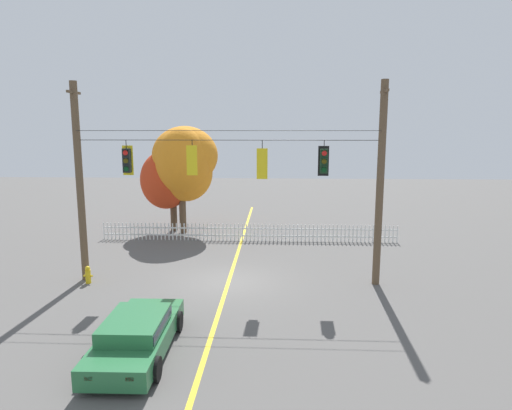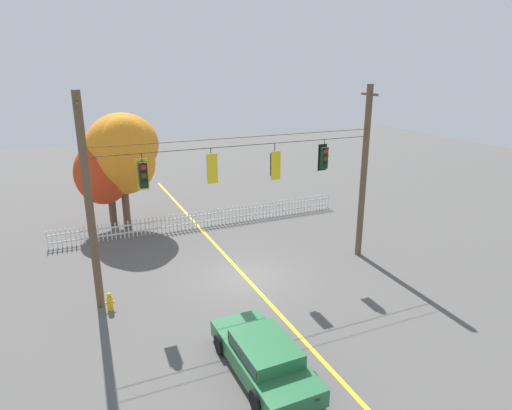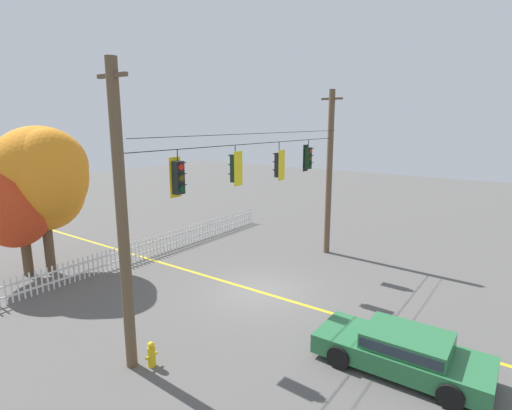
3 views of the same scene
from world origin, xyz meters
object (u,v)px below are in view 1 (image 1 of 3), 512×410
(traffic_signal_northbound_primary, at_px, (127,160))
(fire_hydrant, at_px, (88,275))
(traffic_signal_southbound_primary, at_px, (192,160))
(traffic_signal_northbound_secondary, at_px, (262,163))
(parked_car, at_px, (137,334))
(autumn_maple_mid, at_px, (184,162))
(traffic_signal_eastbound_side, at_px, (324,161))
(autumn_maple_near_fence, at_px, (172,175))

(traffic_signal_northbound_primary, height_order, fire_hydrant, traffic_signal_northbound_primary)
(traffic_signal_southbound_primary, distance_m, traffic_signal_northbound_secondary, 2.82)
(traffic_signal_southbound_primary, xyz_separation_m, parked_car, (-0.54, -6.16, -4.49))
(traffic_signal_northbound_primary, bearing_deg, parked_car, -70.79)
(autumn_maple_mid, bearing_deg, traffic_signal_eastbound_side, -49.92)
(traffic_signal_southbound_primary, relative_size, fire_hydrant, 1.90)
(traffic_signal_northbound_primary, xyz_separation_m, traffic_signal_southbound_primary, (2.69, -0.02, 0.03))
(fire_hydrant, bearing_deg, traffic_signal_eastbound_side, 2.86)
(autumn_maple_near_fence, xyz_separation_m, fire_hydrant, (-1.28, -9.86, -3.18))
(traffic_signal_eastbound_side, bearing_deg, traffic_signal_southbound_primary, -179.79)
(traffic_signal_northbound_secondary, relative_size, traffic_signal_eastbound_side, 1.08)
(traffic_signal_southbound_primary, xyz_separation_m, traffic_signal_northbound_secondary, (2.81, -0.00, -0.13))
(traffic_signal_southbound_primary, distance_m, traffic_signal_eastbound_side, 5.27)
(traffic_signal_eastbound_side, height_order, fire_hydrant, traffic_signal_eastbound_side)
(traffic_signal_northbound_primary, distance_m, traffic_signal_southbound_primary, 2.69)
(traffic_signal_northbound_primary, relative_size, autumn_maple_mid, 0.22)
(traffic_signal_eastbound_side, distance_m, fire_hydrant, 10.77)
(traffic_signal_northbound_secondary, xyz_separation_m, autumn_maple_near_fence, (-5.94, 9.40, -1.43))
(traffic_signal_eastbound_side, bearing_deg, autumn_maple_mid, 130.08)
(traffic_signal_northbound_secondary, relative_size, autumn_maple_near_fence, 0.28)
(autumn_maple_mid, bearing_deg, autumn_maple_near_fence, 150.98)
(autumn_maple_mid, distance_m, fire_hydrant, 10.40)
(fire_hydrant, bearing_deg, parked_car, -55.86)
(traffic_signal_southbound_primary, bearing_deg, traffic_signal_eastbound_side, 0.21)
(traffic_signal_northbound_secondary, distance_m, autumn_maple_mid, 10.21)
(traffic_signal_southbound_primary, xyz_separation_m, traffic_signal_eastbound_side, (5.27, 0.02, -0.02))
(autumn_maple_near_fence, height_order, autumn_maple_mid, autumn_maple_mid)
(autumn_maple_mid, xyz_separation_m, fire_hydrant, (-2.22, -9.34, -4.01))
(traffic_signal_eastbound_side, bearing_deg, fire_hydrant, -177.14)
(traffic_signal_northbound_primary, bearing_deg, fire_hydrant, -164.23)
(parked_car, distance_m, fire_hydrant, 6.89)
(traffic_signal_northbound_primary, relative_size, traffic_signal_eastbound_side, 1.00)
(autumn_maple_near_fence, relative_size, autumn_maple_mid, 0.83)
(traffic_signal_southbound_primary, bearing_deg, traffic_signal_northbound_primary, 179.59)
(autumn_maple_near_fence, bearing_deg, traffic_signal_northbound_primary, -87.36)
(traffic_signal_northbound_primary, distance_m, fire_hydrant, 5.04)
(traffic_signal_northbound_secondary, relative_size, parked_car, 0.34)
(traffic_signal_eastbound_side, xyz_separation_m, fire_hydrant, (-9.67, -0.48, -4.71))
(traffic_signal_northbound_secondary, height_order, autumn_maple_mid, autumn_maple_mid)
(traffic_signal_eastbound_side, distance_m, parked_car, 9.59)
(traffic_signal_northbound_secondary, height_order, traffic_signal_eastbound_side, same)
(traffic_signal_northbound_primary, distance_m, traffic_signal_northbound_secondary, 5.50)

